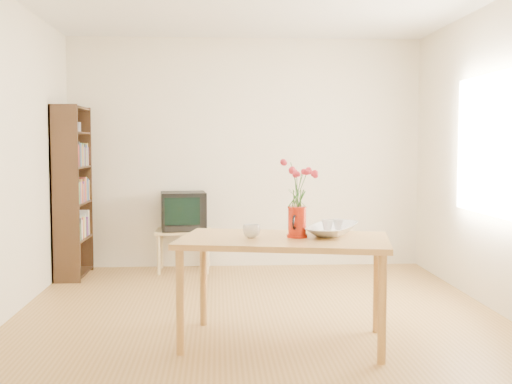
{
  "coord_description": "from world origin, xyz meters",
  "views": [
    {
      "loc": [
        -0.32,
        -5.08,
        1.4
      ],
      "look_at": [
        0.0,
        0.3,
        1.0
      ],
      "focal_mm": 45.0,
      "sensor_mm": 36.0,
      "label": 1
    }
  ],
  "objects": [
    {
      "name": "teacup_a",
      "position": [
        0.47,
        -0.5,
        0.91
      ],
      "size": [
        0.1,
        0.1,
        0.07
      ],
      "primitive_type": "imported",
      "rotation": [
        0.0,
        0.0,
        0.58
      ],
      "color": "white",
      "rests_on": "bowl"
    },
    {
      "name": "teacup_b",
      "position": [
        0.56,
        -0.48,
        0.91
      ],
      "size": [
        0.1,
        0.1,
        0.07
      ],
      "primitive_type": "imported",
      "rotation": [
        0.0,
        0.0,
        2.12
      ],
      "color": "white",
      "rests_on": "bowl"
    },
    {
      "name": "bowl",
      "position": [
        0.51,
        -0.5,
        0.96
      ],
      "size": [
        0.58,
        0.58,
        0.41
      ],
      "primitive_type": "imported",
      "rotation": [
        0.0,
        0.0,
        -0.46
      ],
      "color": "white",
      "rests_on": "table"
    },
    {
      "name": "tv_stand",
      "position": [
        -0.7,
        1.97,
        0.39
      ],
      "size": [
        0.6,
        0.45,
        0.46
      ],
      "color": "tan",
      "rests_on": "ground"
    },
    {
      "name": "table",
      "position": [
        0.14,
        -0.65,
        0.67
      ],
      "size": [
        1.58,
        1.09,
        0.75
      ],
      "rotation": [
        0.0,
        0.0,
        -0.2
      ],
      "color": "#AA773A",
      "rests_on": "ground"
    },
    {
      "name": "room",
      "position": [
        0.03,
        0.0,
        1.3
      ],
      "size": [
        4.5,
        4.5,
        4.5
      ],
      "color": "olive",
      "rests_on": "ground"
    },
    {
      "name": "television",
      "position": [
        -0.7,
        1.98,
        0.67
      ],
      "size": [
        0.52,
        0.5,
        0.42
      ],
      "rotation": [
        0.0,
        0.0,
        0.11
      ],
      "color": "black",
      "rests_on": "tv_stand"
    },
    {
      "name": "flowers",
      "position": [
        0.23,
        -0.64,
        1.14
      ],
      "size": [
        0.25,
        0.25,
        0.36
      ],
      "primitive_type": null,
      "color": "#E33549",
      "rests_on": "pitcher"
    },
    {
      "name": "mug",
      "position": [
        -0.09,
        -0.64,
        0.8
      ],
      "size": [
        0.12,
        0.12,
        0.09
      ],
      "primitive_type": "imported",
      "rotation": [
        0.0,
        0.0,
        3.1
      ],
      "color": "white",
      "rests_on": "table"
    },
    {
      "name": "bookshelf",
      "position": [
        -1.85,
        1.75,
        0.84
      ],
      "size": [
        0.28,
        0.7,
        1.8
      ],
      "color": "black",
      "rests_on": "ground"
    },
    {
      "name": "pitcher",
      "position": [
        0.23,
        -0.64,
        0.85
      ],
      "size": [
        0.15,
        0.22,
        0.22
      ],
      "rotation": [
        0.0,
        0.0,
        -0.34
      ],
      "color": "#BA1F0A",
      "rests_on": "table"
    }
  ]
}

